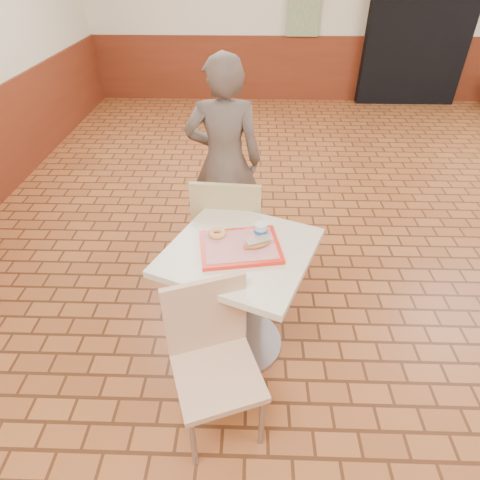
{
  "coord_description": "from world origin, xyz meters",
  "views": [
    {
      "loc": [
        -1.37,
        -2.11,
        2.17
      ],
      "look_at": [
        -1.42,
        -0.35,
        0.87
      ],
      "focal_mm": 30.0,
      "sensor_mm": 36.0,
      "label": 1
    }
  ],
  "objects_px": {
    "ring_donut": "(217,233)",
    "paper_cup": "(261,231)",
    "main_table": "(240,284)",
    "serving_tray": "(240,247)",
    "customer": "(224,162)",
    "long_john_donut": "(257,243)",
    "chair_main_front": "(213,354)",
    "chair_main_back": "(229,231)"
  },
  "relations": [
    {
      "from": "chair_main_back",
      "to": "serving_tray",
      "type": "relative_size",
      "value": 2.24
    },
    {
      "from": "main_table",
      "to": "chair_main_front",
      "type": "distance_m",
      "value": 0.5
    },
    {
      "from": "customer",
      "to": "ring_donut",
      "type": "height_order",
      "value": "customer"
    },
    {
      "from": "customer",
      "to": "serving_tray",
      "type": "distance_m",
      "value": 1.1
    },
    {
      "from": "customer",
      "to": "paper_cup",
      "type": "bearing_deg",
      "value": 101.78
    },
    {
      "from": "chair_main_front",
      "to": "serving_tray",
      "type": "xyz_separation_m",
      "value": [
        0.12,
        0.49,
        0.32
      ]
    },
    {
      "from": "long_john_donut",
      "to": "paper_cup",
      "type": "height_order",
      "value": "paper_cup"
    },
    {
      "from": "serving_tray",
      "to": "ring_donut",
      "type": "distance_m",
      "value": 0.16
    },
    {
      "from": "customer",
      "to": "main_table",
      "type": "bearing_deg",
      "value": 95.19
    },
    {
      "from": "chair_main_front",
      "to": "ring_donut",
      "type": "distance_m",
      "value": 0.67
    },
    {
      "from": "ring_donut",
      "to": "paper_cup",
      "type": "distance_m",
      "value": 0.25
    },
    {
      "from": "paper_cup",
      "to": "ring_donut",
      "type": "bearing_deg",
      "value": 176.15
    },
    {
      "from": "main_table",
      "to": "ring_donut",
      "type": "xyz_separation_m",
      "value": [
        -0.13,
        0.08,
        0.31
      ]
    },
    {
      "from": "chair_main_front",
      "to": "ring_donut",
      "type": "xyz_separation_m",
      "value": [
        -0.01,
        0.57,
        0.35
      ]
    },
    {
      "from": "serving_tray",
      "to": "ring_donut",
      "type": "relative_size",
      "value": 4.26
    },
    {
      "from": "chair_main_front",
      "to": "long_john_donut",
      "type": "distance_m",
      "value": 0.63
    },
    {
      "from": "customer",
      "to": "paper_cup",
      "type": "xyz_separation_m",
      "value": [
        0.27,
        -1.03,
        0.08
      ]
    },
    {
      "from": "long_john_donut",
      "to": "paper_cup",
      "type": "distance_m",
      "value": 0.09
    },
    {
      "from": "chair_main_front",
      "to": "long_john_donut",
      "type": "bearing_deg",
      "value": 45.62
    },
    {
      "from": "main_table",
      "to": "serving_tray",
      "type": "xyz_separation_m",
      "value": [
        0.0,
        0.0,
        0.28
      ]
    },
    {
      "from": "paper_cup",
      "to": "long_john_donut",
      "type": "bearing_deg",
      "value": -103.54
    },
    {
      "from": "main_table",
      "to": "ring_donut",
      "type": "height_order",
      "value": "ring_donut"
    },
    {
      "from": "customer",
      "to": "long_john_donut",
      "type": "bearing_deg",
      "value": 99.83
    },
    {
      "from": "chair_main_front",
      "to": "chair_main_back",
      "type": "relative_size",
      "value": 0.92
    },
    {
      "from": "ring_donut",
      "to": "long_john_donut",
      "type": "bearing_deg",
      "value": -23.03
    },
    {
      "from": "customer",
      "to": "serving_tray",
      "type": "bearing_deg",
      "value": 95.19
    },
    {
      "from": "serving_tray",
      "to": "chair_main_front",
      "type": "bearing_deg",
      "value": -104.23
    },
    {
      "from": "serving_tray",
      "to": "ring_donut",
      "type": "bearing_deg",
      "value": 147.33
    },
    {
      "from": "paper_cup",
      "to": "chair_main_back",
      "type": "bearing_deg",
      "value": 113.94
    },
    {
      "from": "long_john_donut",
      "to": "main_table",
      "type": "bearing_deg",
      "value": 173.09
    },
    {
      "from": "chair_main_front",
      "to": "chair_main_back",
      "type": "height_order",
      "value": "chair_main_back"
    },
    {
      "from": "chair_main_front",
      "to": "main_table",
      "type": "bearing_deg",
      "value": 56.0
    },
    {
      "from": "main_table",
      "to": "chair_main_back",
      "type": "xyz_separation_m",
      "value": [
        -0.1,
        0.54,
        0.0
      ]
    },
    {
      "from": "chair_main_front",
      "to": "customer",
      "type": "height_order",
      "value": "customer"
    },
    {
      "from": "chair_main_front",
      "to": "long_john_donut",
      "type": "relative_size",
      "value": 5.42
    },
    {
      "from": "chair_main_front",
      "to": "ring_donut",
      "type": "relative_size",
      "value": 8.79
    },
    {
      "from": "main_table",
      "to": "ring_donut",
      "type": "bearing_deg",
      "value": 147.33
    },
    {
      "from": "serving_tray",
      "to": "paper_cup",
      "type": "bearing_deg",
      "value": 31.06
    },
    {
      "from": "main_table",
      "to": "serving_tray",
      "type": "distance_m",
      "value": 0.28
    },
    {
      "from": "chair_main_back",
      "to": "serving_tray",
      "type": "xyz_separation_m",
      "value": [
        0.1,
        -0.54,
        0.27
      ]
    },
    {
      "from": "customer",
      "to": "serving_tray",
      "type": "height_order",
      "value": "customer"
    },
    {
      "from": "chair_main_front",
      "to": "long_john_donut",
      "type": "height_order",
      "value": "chair_main_front"
    }
  ]
}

